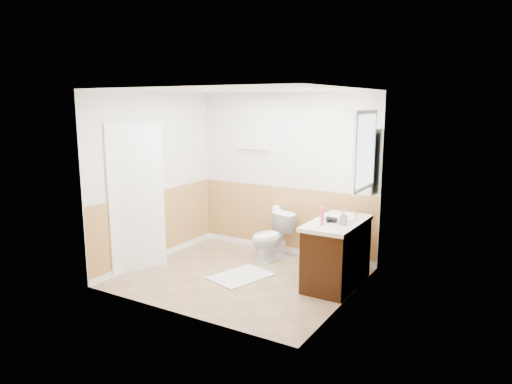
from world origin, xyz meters
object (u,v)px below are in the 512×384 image
Objects in this scene: bath_mat at (241,276)px; soap_dispenser at (343,218)px; toilet at (271,237)px; lotion_bottle at (322,216)px; vanity_cabinet at (337,255)px.

soap_dispenser reaches higher than bath_mat.
toilet is 0.88× the size of bath_mat.
bath_mat is 3.64× the size of lotion_bottle.
toilet is 1.44m from lotion_bottle.
toilet is at bearing 90.00° from bath_mat.
soap_dispenser reaches higher than vanity_cabinet.
bath_mat is 0.73× the size of vanity_cabinet.
vanity_cabinet is at bearing 70.38° from lotion_bottle.
bath_mat is at bearing -73.80° from toilet.
lotion_bottle reaches higher than vanity_cabinet.
soap_dispenser reaches higher than toilet.
toilet is at bearing 160.62° from vanity_cabinet.
lotion_bottle is at bearing -146.60° from soap_dispenser.
lotion_bottle is (1.10, -0.70, 0.61)m from toilet.
lotion_bottle is at bearing 7.40° from bath_mat.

